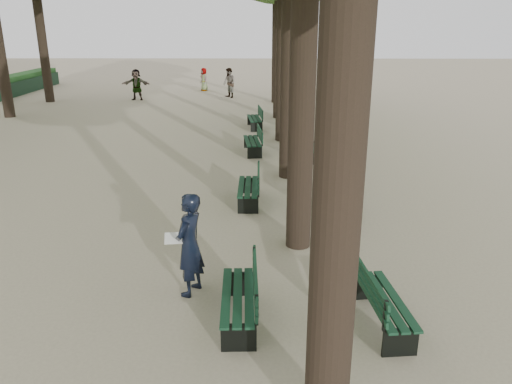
{
  "coord_description": "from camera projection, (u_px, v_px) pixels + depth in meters",
  "views": [
    {
      "loc": [
        0.74,
        -6.79,
        4.56
      ],
      "look_at": [
        0.6,
        3.0,
        1.2
      ],
      "focal_mm": 35.0,
      "sensor_mm": 36.0,
      "label": 1
    }
  ],
  "objects": [
    {
      "name": "man_with_map",
      "position": [
        189.0,
        245.0,
        8.55
      ],
      "size": [
        0.74,
        0.82,
        1.85
      ],
      "color": "black",
      "rests_on": "ground"
    },
    {
      "name": "bench_left_3",
      "position": [
        255.0,
        122.0,
        22.35
      ],
      "size": [
        0.78,
        1.86,
        0.92
      ],
      "color": "black",
      "rests_on": "ground"
    },
    {
      "name": "pedestrian_c",
      "position": [
        344.0,
        91.0,
        28.2
      ],
      "size": [
        0.97,
        0.41,
        1.6
      ],
      "primitive_type": "imported",
      "rotation": [
        0.0,
        0.0,
        3.04
      ],
      "color": "#262628",
      "rests_on": "ground"
    },
    {
      "name": "pedestrian_a",
      "position": [
        229.0,
        83.0,
        31.11
      ],
      "size": [
        0.81,
        0.93,
        1.82
      ],
      "primitive_type": "imported",
      "rotation": [
        0.0,
        0.0,
        5.33
      ],
      "color": "#262628",
      "rests_on": "ground"
    },
    {
      "name": "bench_right_0",
      "position": [
        383.0,
        310.0,
        7.82
      ],
      "size": [
        0.75,
        1.85,
        0.92
      ],
      "color": "black",
      "rests_on": "ground"
    },
    {
      "name": "bench_right_1",
      "position": [
        336.0,
        197.0,
        12.81
      ],
      "size": [
        0.6,
        1.81,
        0.92
      ],
      "color": "black",
      "rests_on": "ground"
    },
    {
      "name": "pedestrian_d",
      "position": [
        204.0,
        79.0,
        34.33
      ],
      "size": [
        0.64,
        0.81,
        1.54
      ],
      "primitive_type": "imported",
      "rotation": [
        0.0,
        0.0,
        5.24
      ],
      "color": "#262628",
      "rests_on": "ground"
    },
    {
      "name": "bench_right_2",
      "position": [
        317.0,
        151.0,
        17.38
      ],
      "size": [
        0.64,
        1.82,
        0.92
      ],
      "color": "black",
      "rests_on": "ground"
    },
    {
      "name": "pedestrian_e",
      "position": [
        136.0,
        85.0,
        30.25
      ],
      "size": [
        1.72,
        0.46,
        1.84
      ],
      "primitive_type": "imported",
      "rotation": [
        0.0,
        0.0,
        6.23
      ],
      "color": "#262628",
      "rests_on": "ground"
    },
    {
      "name": "bench_left_1",
      "position": [
        249.0,
        193.0,
        13.13
      ],
      "size": [
        0.58,
        1.8,
        0.92
      ],
      "color": "black",
      "rests_on": "ground"
    },
    {
      "name": "pedestrian_b",
      "position": [
        325.0,
        81.0,
        32.83
      ],
      "size": [
        1.16,
        0.6,
        1.72
      ],
      "primitive_type": "imported",
      "rotation": [
        0.0,
        0.0,
        2.9
      ],
      "color": "#262628",
      "rests_on": "ground"
    },
    {
      "name": "ground",
      "position": [
        216.0,
        325.0,
        7.91
      ],
      "size": [
        120.0,
        120.0,
        0.0
      ],
      "primitive_type": "plane",
      "color": "tan",
      "rests_on": "ground"
    },
    {
      "name": "bench_right_3",
      "position": [
        306.0,
        124.0,
        22.04
      ],
      "size": [
        0.78,
        1.85,
        0.92
      ],
      "color": "black",
      "rests_on": "ground"
    },
    {
      "name": "bench_left_2",
      "position": [
        253.0,
        146.0,
        18.14
      ],
      "size": [
        0.77,
        1.85,
        0.92
      ],
      "color": "black",
      "rests_on": "ground"
    },
    {
      "name": "bench_left_0",
      "position": [
        239.0,
        306.0,
        7.93
      ],
      "size": [
        0.64,
        1.82,
        0.92
      ],
      "color": "black",
      "rests_on": "ground"
    }
  ]
}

